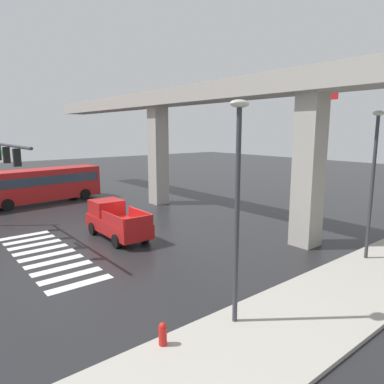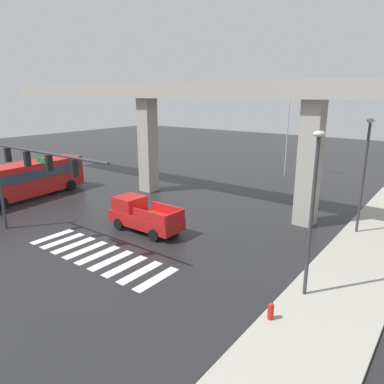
{
  "view_description": "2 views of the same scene",
  "coord_description": "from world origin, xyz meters",
  "px_view_note": "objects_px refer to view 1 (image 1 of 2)",
  "views": [
    {
      "loc": [
        18.03,
        -10.55,
        6.34
      ],
      "look_at": [
        1.62,
        2.75,
        2.62
      ],
      "focal_mm": 32.85,
      "sensor_mm": 36.0,
      "label": 1
    },
    {
      "loc": [
        15.07,
        -16.79,
        8.58
      ],
      "look_at": [
        -0.16,
        3.34,
        1.67
      ],
      "focal_mm": 33.32,
      "sensor_mm": 36.0,
      "label": 2
    }
  ],
  "objects_px": {
    "street_lamp_near_corner": "(238,189)",
    "fire_hydrant": "(163,336)",
    "city_bus": "(38,184)",
    "street_lamp_mid_block": "(374,169)",
    "flagpole": "(325,137)",
    "pickup_truck": "(115,221)"
  },
  "relations": [
    {
      "from": "city_bus",
      "to": "street_lamp_near_corner",
      "type": "bearing_deg",
      "value": -1.87
    },
    {
      "from": "city_bus",
      "to": "flagpole",
      "type": "distance_m",
      "value": 26.25
    },
    {
      "from": "street_lamp_near_corner",
      "to": "street_lamp_mid_block",
      "type": "xyz_separation_m",
      "value": [
        0.0,
        9.21,
        0.0
      ]
    },
    {
      "from": "city_bus",
      "to": "street_lamp_mid_block",
      "type": "relative_size",
      "value": 1.52
    },
    {
      "from": "city_bus",
      "to": "street_lamp_mid_block",
      "type": "distance_m",
      "value": 26.21
    },
    {
      "from": "city_bus",
      "to": "street_lamp_mid_block",
      "type": "bearing_deg",
      "value": 18.83
    },
    {
      "from": "flagpole",
      "to": "fire_hydrant",
      "type": "bearing_deg",
      "value": -68.3
    },
    {
      "from": "street_lamp_mid_block",
      "to": "flagpole",
      "type": "bearing_deg",
      "value": 128.06
    },
    {
      "from": "pickup_truck",
      "to": "street_lamp_mid_block",
      "type": "xyz_separation_m",
      "value": [
        11.36,
        7.73,
        3.57
      ]
    },
    {
      "from": "street_lamp_mid_block",
      "to": "flagpole",
      "type": "relative_size",
      "value": 0.73
    },
    {
      "from": "street_lamp_mid_block",
      "to": "fire_hydrant",
      "type": "relative_size",
      "value": 8.52
    },
    {
      "from": "street_lamp_mid_block",
      "to": "fire_hydrant",
      "type": "bearing_deg",
      "value": -91.94
    },
    {
      "from": "street_lamp_mid_block",
      "to": "flagpole",
      "type": "xyz_separation_m",
      "value": [
        -10.36,
        13.23,
        1.19
      ]
    },
    {
      "from": "flagpole",
      "to": "street_lamp_near_corner",
      "type": "bearing_deg",
      "value": -65.23
    },
    {
      "from": "fire_hydrant",
      "to": "flagpole",
      "type": "relative_size",
      "value": 0.09
    },
    {
      "from": "street_lamp_near_corner",
      "to": "fire_hydrant",
      "type": "distance_m",
      "value": 4.89
    },
    {
      "from": "street_lamp_near_corner",
      "to": "street_lamp_mid_block",
      "type": "height_order",
      "value": "same"
    },
    {
      "from": "fire_hydrant",
      "to": "flagpole",
      "type": "bearing_deg",
      "value": 111.7
    },
    {
      "from": "street_lamp_mid_block",
      "to": "fire_hydrant",
      "type": "distance_m",
      "value": 12.51
    },
    {
      "from": "street_lamp_near_corner",
      "to": "fire_hydrant",
      "type": "bearing_deg",
      "value": -98.79
    },
    {
      "from": "pickup_truck",
      "to": "flagpole",
      "type": "bearing_deg",
      "value": 87.25
    },
    {
      "from": "city_bus",
      "to": "street_lamp_mid_block",
      "type": "height_order",
      "value": "street_lamp_mid_block"
    }
  ]
}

